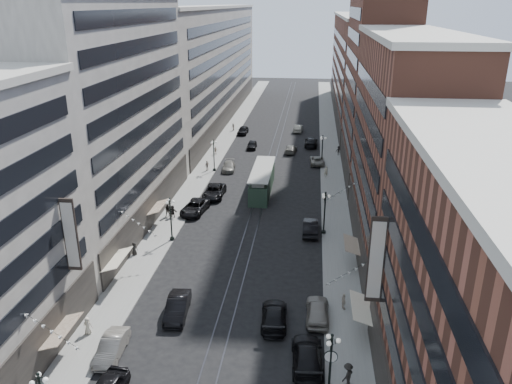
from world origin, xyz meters
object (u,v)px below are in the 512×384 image
at_px(pedestrian_extra_0, 233,127).
at_px(pedestrian_9, 339,151).
at_px(car_7, 214,191).
at_px(pedestrian_7, 325,197).
at_px(lamppost_sw_mid, 214,154).
at_px(pedestrian_2, 168,210).
at_px(car_14, 298,128).
at_px(lamppost_se_mid, 322,149).
at_px(pedestrian_3, 348,374).
at_px(car_8, 229,166).
at_px(pedestrian_4, 344,301).
at_px(pedestrian_6, 216,150).
at_px(car_10, 310,227).
at_px(car_1, 112,347).
at_px(lamppost_sw_far, 171,218).
at_px(pedestrian_8, 326,171).
at_px(pedestrian_extra_2, 134,249).
at_px(pedestrian_1, 88,326).
at_px(lamppost_se_far, 325,211).
at_px(pedestrian_extra_1, 207,166).
at_px(car_2, 195,207).
at_px(streetcar, 262,181).
at_px(car_3, 307,356).
at_px(car_6, 274,315).
at_px(lamppost_se_near, 330,363).
at_px(car_extra_0, 291,149).
at_px(car_13, 252,145).
at_px(car_9, 243,130).
at_px(car_11, 317,160).
at_px(car_4, 318,310).

bearing_deg(pedestrian_extra_0, pedestrian_9, 21.69).
xyz_separation_m(car_7, pedestrian_9, (19.35, 23.77, 0.16)).
bearing_deg(car_7, pedestrian_7, -0.92).
relative_size(lamppost_sw_mid, pedestrian_2, 2.85).
bearing_deg(car_14, lamppost_se_mid, 105.41).
height_order(pedestrian_3, car_8, pedestrian_3).
distance_m(pedestrian_4, pedestrian_6, 53.65).
xyz_separation_m(pedestrian_3, car_10, (-3.11, 26.62, -0.23)).
relative_size(car_1, pedestrian_2, 2.54).
bearing_deg(car_7, lamppost_se_mid, 46.75).
distance_m(lamppost_sw_far, car_10, 17.36).
bearing_deg(pedestrian_2, pedestrian_8, 22.34).
height_order(car_14, pedestrian_extra_2, pedestrian_extra_2).
xyz_separation_m(lamppost_sw_mid, car_1, (0.80, -48.21, -2.29)).
relative_size(pedestrian_1, car_14, 0.32).
height_order(pedestrian_2, pedestrian_extra_2, pedestrian_2).
bearing_deg(pedestrian_1, car_10, -135.79).
relative_size(lamppost_sw_mid, lamppost_se_far, 1.00).
relative_size(pedestrian_1, pedestrian_7, 1.06).
bearing_deg(pedestrian_3, pedestrian_2, -106.16).
distance_m(pedestrian_1, pedestrian_extra_1, 45.67).
xyz_separation_m(lamppost_se_mid, pedestrian_7, (0.39, -17.26, -2.19)).
bearing_deg(pedestrian_6, car_2, 109.79).
relative_size(pedestrian_1, pedestrian_6, 1.04).
distance_m(streetcar, pedestrian_extra_2, 25.61).
height_order(car_1, car_8, car_1).
height_order(lamppost_se_mid, pedestrian_extra_2, lamppost_se_mid).
xyz_separation_m(car_3, car_7, (-14.46, 35.65, -0.03)).
relative_size(car_6, pedestrian_extra_0, 3.47).
relative_size(lamppost_se_near, car_extra_0, 1.11).
bearing_deg(pedestrian_6, car_13, -124.58).
bearing_deg(car_13, pedestrian_6, -140.62).
relative_size(car_7, car_9, 1.24).
distance_m(car_1, car_13, 63.33).
height_order(lamppost_se_near, pedestrian_2, lamppost_se_near).
height_order(lamppost_sw_far, car_6, lamppost_sw_far).
relative_size(car_3, pedestrian_2, 3.13).
height_order(lamppost_se_near, lamppost_se_far, same).
height_order(lamppost_sw_mid, car_1, lamppost_sw_mid).
relative_size(car_8, car_9, 1.02).
relative_size(lamppost_se_far, car_3, 0.91).
bearing_deg(car_13, car_11, -35.96).
bearing_deg(lamppost_sw_mid, pedestrian_4, -63.09).
bearing_deg(pedestrian_2, lamppost_sw_far, -90.03).
height_order(car_2, car_10, car_10).
distance_m(car_6, car_extra_0, 55.34).
bearing_deg(car_9, car_4, -73.86).
xyz_separation_m(lamppost_sw_far, lamppost_se_mid, (18.40, 32.00, 0.00)).
bearing_deg(pedestrian_4, pedestrian_8, -15.59).
distance_m(lamppost_sw_mid, car_11, 18.75).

